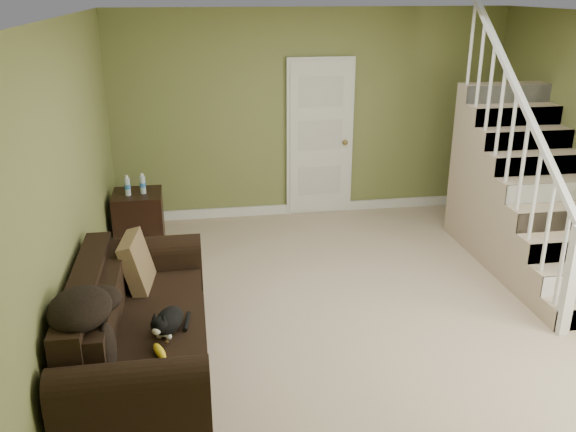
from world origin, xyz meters
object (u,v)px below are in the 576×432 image
object	(u,v)px
side_table	(139,220)
cat	(169,322)
banana	(160,351)
sofa	(137,338)

from	to	relation	value
side_table	cat	size ratio (longest dim) A/B	1.78
cat	banana	xyz separation A→B (m)	(-0.06, -0.28, -0.06)
sofa	banana	distance (m)	0.55
sofa	cat	distance (m)	0.41
side_table	banana	size ratio (longest dim) A/B	4.16
sofa	side_table	bearing A→B (deg)	93.30
side_table	banana	xyz separation A→B (m)	(0.35, -3.05, 0.17)
cat	side_table	bearing A→B (deg)	119.98
banana	cat	bearing A→B (deg)	57.62
side_table	cat	distance (m)	2.81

